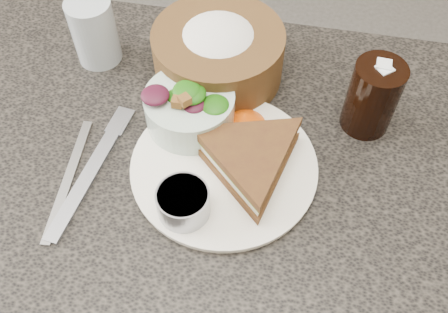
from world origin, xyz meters
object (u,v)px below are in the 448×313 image
(water_glass, at_px, (94,31))
(dressing_ramekin, at_px, (183,203))
(salad_bowl, at_px, (189,104))
(sandwich, at_px, (250,159))
(cola_glass, at_px, (373,94))
(dinner_plate, at_px, (224,167))
(bread_basket, at_px, (218,47))
(dining_table, at_px, (207,284))

(water_glass, bearing_deg, dressing_ramekin, -51.69)
(salad_bowl, relative_size, water_glass, 1.20)
(sandwich, relative_size, water_glass, 1.66)
(salad_bowl, relative_size, cola_glass, 1.04)
(dinner_plate, relative_size, bread_basket, 1.27)
(dressing_ramekin, bearing_deg, cola_glass, 42.12)
(dining_table, bearing_deg, bread_basket, 94.26)
(dining_table, distance_m, dressing_ramekin, 0.41)
(dining_table, distance_m, sandwich, 0.42)
(salad_bowl, bearing_deg, water_glass, 147.75)
(dinner_plate, bearing_deg, cola_glass, 33.06)
(sandwich, xyz_separation_m, salad_bowl, (-0.10, 0.07, 0.01))
(cola_glass, bearing_deg, salad_bowl, -167.52)
(dinner_plate, distance_m, dressing_ramekin, 0.09)
(bread_basket, relative_size, cola_glass, 1.62)
(dressing_ramekin, relative_size, water_glass, 0.64)
(salad_bowl, height_order, bread_basket, bread_basket)
(dining_table, distance_m, dinner_plate, 0.38)
(dining_table, bearing_deg, sandwich, 23.89)
(salad_bowl, relative_size, dressing_ramekin, 1.88)
(bread_basket, distance_m, water_glass, 0.20)
(cola_glass, bearing_deg, water_glass, 172.29)
(water_glass, bearing_deg, sandwich, -33.01)
(dining_table, xyz_separation_m, cola_glass, (0.21, 0.15, 0.44))
(dining_table, xyz_separation_m, dinner_plate, (0.03, 0.03, 0.38))
(bread_basket, bearing_deg, dressing_ramekin, -88.37)
(dinner_plate, distance_m, salad_bowl, 0.10)
(bread_basket, height_order, water_glass, bread_basket)
(dressing_ramekin, distance_m, bread_basket, 0.26)
(sandwich, distance_m, salad_bowl, 0.12)
(dining_table, xyz_separation_m, water_glass, (-0.21, 0.21, 0.43))
(water_glass, bearing_deg, salad_bowl, -32.25)
(salad_bowl, distance_m, bread_basket, 0.11)
(cola_glass, bearing_deg, dressing_ramekin, -137.88)
(sandwich, height_order, bread_basket, bread_basket)
(dining_table, bearing_deg, dressing_ramekin, -98.65)
(water_glass, bearing_deg, dining_table, -44.21)
(bread_basket, xyz_separation_m, cola_glass, (0.23, -0.06, 0.00))
(cola_glass, relative_size, water_glass, 1.15)
(salad_bowl, xyz_separation_m, cola_glass, (0.25, 0.06, 0.01))
(dining_table, height_order, dressing_ramekin, dressing_ramekin)
(dressing_ramekin, bearing_deg, salad_bowl, 100.04)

